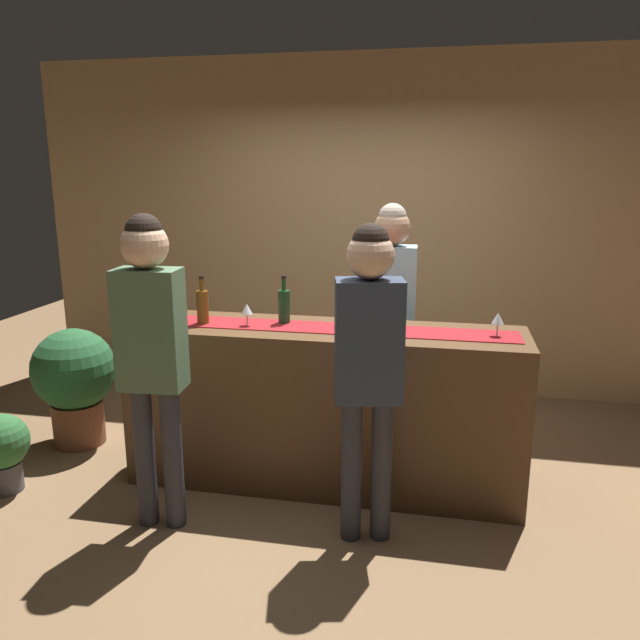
# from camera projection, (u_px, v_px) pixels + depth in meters

# --- Properties ---
(ground_plane) EXTENTS (10.00, 10.00, 0.00)m
(ground_plane) POSITION_uv_depth(u_px,v_px,m) (324.00, 480.00, 4.03)
(ground_plane) COLOR brown
(back_wall) EXTENTS (6.00, 0.12, 2.90)m
(back_wall) POSITION_uv_depth(u_px,v_px,m) (365.00, 227.00, 5.49)
(back_wall) COLOR tan
(back_wall) RESTS_ON ground
(bar_counter) EXTENTS (2.43, 0.60, 1.01)m
(bar_counter) POSITION_uv_depth(u_px,v_px,m) (324.00, 406.00, 3.91)
(bar_counter) COLOR #543821
(bar_counter) RESTS_ON ground
(counter_runner_cloth) EXTENTS (2.31, 0.28, 0.01)m
(counter_runner_cloth) POSITION_uv_depth(u_px,v_px,m) (324.00, 328.00, 3.79)
(counter_runner_cloth) COLOR maroon
(counter_runner_cloth) RESTS_ON bar_counter
(wine_bottle_green) EXTENTS (0.07, 0.07, 0.30)m
(wine_bottle_green) POSITION_uv_depth(u_px,v_px,m) (284.00, 306.00, 3.88)
(wine_bottle_green) COLOR #194723
(wine_bottle_green) RESTS_ON bar_counter
(wine_bottle_amber) EXTENTS (0.07, 0.07, 0.30)m
(wine_bottle_amber) POSITION_uv_depth(u_px,v_px,m) (203.00, 306.00, 3.86)
(wine_bottle_amber) COLOR brown
(wine_bottle_amber) RESTS_ON bar_counter
(wine_bottle_clear) EXTENTS (0.07, 0.07, 0.30)m
(wine_bottle_clear) POSITION_uv_depth(u_px,v_px,m) (347.00, 307.00, 3.83)
(wine_bottle_clear) COLOR #B2C6C1
(wine_bottle_clear) RESTS_ON bar_counter
(wine_glass_near_customer) EXTENTS (0.07, 0.07, 0.14)m
(wine_glass_near_customer) POSITION_uv_depth(u_px,v_px,m) (498.00, 319.00, 3.56)
(wine_glass_near_customer) COLOR silver
(wine_glass_near_customer) RESTS_ON bar_counter
(wine_glass_mid_counter) EXTENTS (0.07, 0.07, 0.14)m
(wine_glass_mid_counter) POSITION_uv_depth(u_px,v_px,m) (247.00, 310.00, 3.81)
(wine_glass_mid_counter) COLOR silver
(wine_glass_mid_counter) RESTS_ON bar_counter
(bartender) EXTENTS (0.35, 0.24, 1.74)m
(bartender) POSITION_uv_depth(u_px,v_px,m) (390.00, 300.00, 4.26)
(bartender) COLOR #26262B
(bartender) RESTS_ON ground
(customer_sipping) EXTENTS (0.38, 0.27, 1.71)m
(customer_sipping) POSITION_uv_depth(u_px,v_px,m) (369.00, 352.00, 3.16)
(customer_sipping) COLOR #33333D
(customer_sipping) RESTS_ON ground
(customer_browsing) EXTENTS (0.35, 0.24, 1.74)m
(customer_browsing) POSITION_uv_depth(u_px,v_px,m) (151.00, 339.00, 3.29)
(customer_browsing) COLOR #33333D
(customer_browsing) RESTS_ON ground
(potted_plant_tall) EXTENTS (0.59, 0.59, 0.86)m
(potted_plant_tall) POSITION_uv_depth(u_px,v_px,m) (75.00, 378.00, 4.46)
(potted_plant_tall) COLOR brown
(potted_plant_tall) RESTS_ON ground
(potted_plant_small) EXTENTS (0.34, 0.34, 0.50)m
(potted_plant_small) POSITION_uv_depth(u_px,v_px,m) (1.00, 447.00, 3.83)
(potted_plant_small) COLOR #4C4C51
(potted_plant_small) RESTS_ON ground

